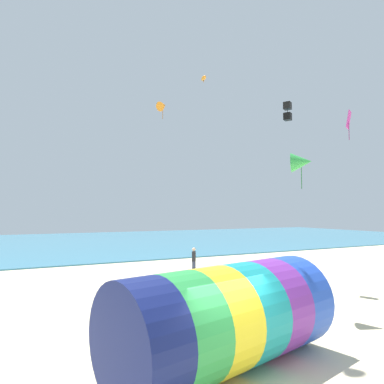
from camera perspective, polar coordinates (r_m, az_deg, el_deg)
The scene contains 9 objects.
sea at distance 47.93m, azimuth -21.19°, elevation -7.96°, with size 120.00×40.00×0.10m, color teal.
giant_inflatable_tube at distance 9.70m, azimuth 5.73°, elevation -20.00°, with size 6.87×4.12×2.71m.
kite_handler at distance 13.08m, azimuth 16.57°, elevation -17.71°, with size 0.41×0.32×1.68m.
kite_orange_delta at distance 23.76m, azimuth -4.90°, elevation 14.11°, with size 1.05×0.98×1.30m.
kite_magenta_diamond at distance 19.34m, azimuth 24.66°, elevation 10.83°, with size 0.62×0.46×1.48m.
kite_black_box at distance 21.18m, azimuth 15.63°, elevation 12.84°, with size 0.54×0.54×1.13m.
kite_green_delta at distance 15.16m, azimuth 17.75°, elevation 4.77°, with size 1.19×1.19×1.55m.
kite_orange_parafoil at distance 28.92m, azimuth 1.96°, elevation 18.44°, with size 0.65×1.01×0.52m.
bystander_near_water at distance 23.05m, azimuth 0.31°, elevation -11.36°, with size 0.38×0.42×1.76m.
Camera 1 is at (-4.47, -6.82, 4.15)m, focal length 32.00 mm.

